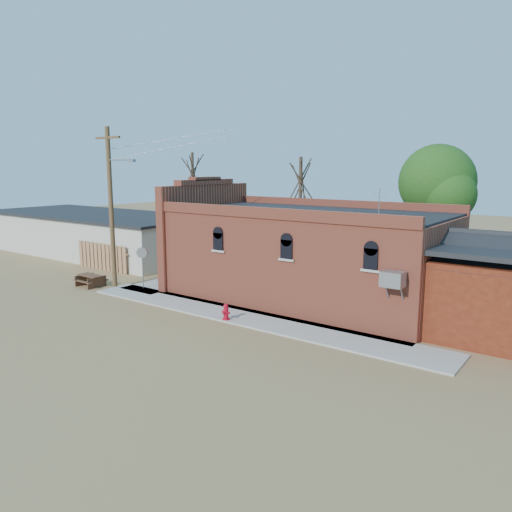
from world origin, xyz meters
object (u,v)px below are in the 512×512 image
Objects in this scene: fire_hydrant at (226,312)px; picnic_table at (91,279)px; utility_pole at (112,204)px; trash_barrel at (194,274)px; stop_sign at (142,257)px; brick_bar at (301,254)px.

fire_hydrant is 10.59m from picnic_table.
utility_pole is 6.18m from trash_barrel.
stop_sign is 3.60m from picnic_table.
stop_sign is at bearing -112.07° from trash_barrel.
utility_pole reaches higher than fire_hydrant.
trash_barrel is at bearing 160.40° from fire_hydrant.
picnic_table is (-1.36, -0.70, -4.33)m from utility_pole.
trash_barrel is (1.17, 2.88, -1.35)m from stop_sign.
picnic_table is (-3.03, -1.30, -1.44)m from stop_sign.
utility_pole reaches higher than brick_bar.
picnic_table is at bearing -155.86° from brick_bar.
brick_bar is 10.08× the size of picnic_table.
fire_hydrant is 0.82× the size of trash_barrel.
brick_bar is at bearing 6.69° from trash_barrel.
utility_pole reaches higher than stop_sign.
brick_bar is 7.00× the size of stop_sign.
fire_hydrant is at bearing -7.43° from utility_pole.
stop_sign is 1.44× the size of picnic_table.
brick_bar is 22.28× the size of fire_hydrant.
fire_hydrant is at bearing -1.98° from picnic_table.
brick_bar is at bearing 10.53° from stop_sign.
brick_bar is 1.82× the size of utility_pole.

